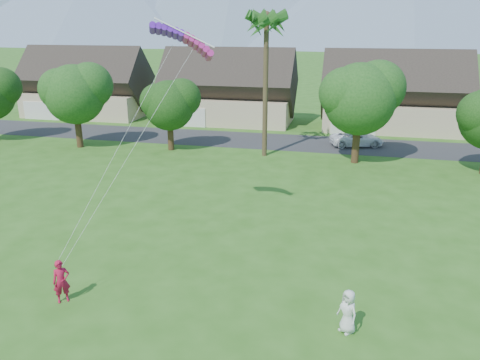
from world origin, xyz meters
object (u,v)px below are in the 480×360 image
(watcher, at_px, (348,311))
(parafoil_kite, at_px, (184,37))
(kite_flyer, at_px, (61,281))
(parked_car, at_px, (357,139))

(watcher, bearing_deg, parafoil_kite, -175.89)
(kite_flyer, xyz_separation_m, watcher, (11.90, 0.60, -0.07))
(watcher, height_order, parafoil_kite, parafoil_kite)
(watcher, bearing_deg, parked_car, 132.62)
(parked_car, bearing_deg, parafoil_kite, 140.85)
(parked_car, bearing_deg, watcher, 162.12)
(parafoil_kite, bearing_deg, kite_flyer, -126.08)
(kite_flyer, xyz_separation_m, parked_car, (12.44, 30.72, -0.25))
(kite_flyer, relative_size, watcher, 1.07)
(kite_flyer, distance_m, watcher, 11.92)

